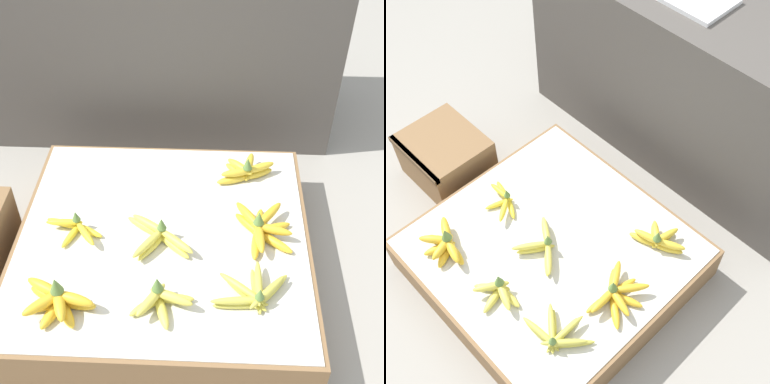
% 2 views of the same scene
% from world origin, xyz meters
% --- Properties ---
extents(ground_plane, '(10.00, 10.00, 0.00)m').
position_xyz_m(ground_plane, '(0.00, 0.00, 0.00)').
color(ground_plane, gray).
extents(display_platform, '(0.93, 0.90, 0.18)m').
position_xyz_m(display_platform, '(0.00, 0.00, 0.09)').
color(display_platform, olive).
rests_on(display_platform, ground_plane).
extents(back_vendor_table, '(1.46, 0.55, 0.76)m').
position_xyz_m(back_vendor_table, '(-0.09, 0.93, 0.38)').
color(back_vendor_table, '#4C4742').
rests_on(back_vendor_table, ground_plane).
extents(banana_bunch_front_left, '(0.21, 0.16, 0.11)m').
position_xyz_m(banana_bunch_front_left, '(-0.27, -0.29, 0.21)').
color(banana_bunch_front_left, gold).
rests_on(banana_bunch_front_left, display_platform).
extents(banana_bunch_front_midleft, '(0.19, 0.14, 0.10)m').
position_xyz_m(banana_bunch_front_midleft, '(0.02, -0.27, 0.21)').
color(banana_bunch_front_midleft, '#DBCC4C').
rests_on(banana_bunch_front_midleft, display_platform).
extents(banana_bunch_front_midright, '(0.23, 0.18, 0.08)m').
position_xyz_m(banana_bunch_front_midright, '(0.27, -0.23, 0.20)').
color(banana_bunch_front_midright, gold).
rests_on(banana_bunch_front_midright, display_platform).
extents(banana_bunch_middle_left, '(0.20, 0.14, 0.08)m').
position_xyz_m(banana_bunch_middle_left, '(-0.28, -0.00, 0.20)').
color(banana_bunch_middle_left, yellow).
rests_on(banana_bunch_middle_left, display_platform).
extents(banana_bunch_middle_midleft, '(0.23, 0.21, 0.09)m').
position_xyz_m(banana_bunch_middle_midleft, '(-0.01, -0.03, 0.20)').
color(banana_bunch_middle_midleft, '#DBCC4C').
rests_on(banana_bunch_middle_midleft, display_platform).
extents(banana_bunch_middle_midright, '(0.19, 0.23, 0.10)m').
position_xyz_m(banana_bunch_middle_midright, '(0.31, 0.02, 0.21)').
color(banana_bunch_middle_midright, gold).
rests_on(banana_bunch_middle_midright, display_platform).
extents(banana_bunch_back_midright, '(0.21, 0.15, 0.10)m').
position_xyz_m(banana_bunch_back_midright, '(0.27, 0.29, 0.21)').
color(banana_bunch_back_midright, gold).
rests_on(banana_bunch_back_midright, display_platform).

